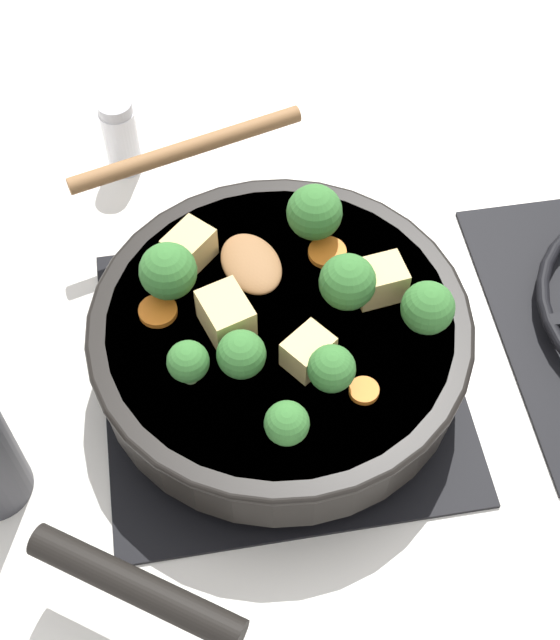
% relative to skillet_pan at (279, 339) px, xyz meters
% --- Properties ---
extents(ground_plane, '(2.40, 2.40, 0.00)m').
position_rel_skillet_pan_xyz_m(ground_plane, '(-0.00, 0.00, -0.06)').
color(ground_plane, white).
extents(front_burner_grate, '(0.31, 0.31, 0.03)m').
position_rel_skillet_pan_xyz_m(front_burner_grate, '(-0.00, 0.00, -0.05)').
color(front_burner_grate, black).
rests_on(front_burner_grate, ground_plane).
extents(skillet_pan, '(0.41, 0.37, 0.06)m').
position_rel_skillet_pan_xyz_m(skillet_pan, '(0.00, 0.00, 0.00)').
color(skillet_pan, black).
rests_on(skillet_pan, front_burner_grate).
extents(wooden_spoon, '(0.22, 0.22, 0.02)m').
position_rel_skillet_pan_xyz_m(wooden_spoon, '(-0.14, -0.04, 0.03)').
color(wooden_spoon, olive).
rests_on(wooden_spoon, skillet_pan).
extents(tofu_cube_center_large, '(0.05, 0.05, 0.03)m').
position_rel_skillet_pan_xyz_m(tofu_cube_center_large, '(0.00, -0.04, 0.04)').
color(tofu_cube_center_large, '#DBB770').
rests_on(tofu_cube_center_large, skillet_pan).
extents(tofu_cube_near_handle, '(0.05, 0.05, 0.03)m').
position_rel_skillet_pan_xyz_m(tofu_cube_near_handle, '(-0.08, -0.06, 0.04)').
color(tofu_cube_near_handle, '#DBB770').
rests_on(tofu_cube_near_handle, skillet_pan).
extents(tofu_cube_east_chunk, '(0.04, 0.05, 0.03)m').
position_rel_skillet_pan_xyz_m(tofu_cube_east_chunk, '(0.04, 0.02, 0.04)').
color(tofu_cube_east_chunk, '#DBB770').
rests_on(tofu_cube_east_chunk, skillet_pan).
extents(tofu_cube_west_chunk, '(0.04, 0.04, 0.03)m').
position_rel_skillet_pan_xyz_m(tofu_cube_west_chunk, '(-0.02, 0.09, 0.04)').
color(tofu_cube_west_chunk, '#DBB770').
rests_on(tofu_cube_west_chunk, skillet_pan).
extents(broccoli_floret_near_spoon, '(0.04, 0.04, 0.05)m').
position_rel_skillet_pan_xyz_m(broccoli_floret_near_spoon, '(0.04, -0.04, 0.05)').
color(broccoli_floret_near_spoon, '#709956').
rests_on(broccoli_floret_near_spoon, skillet_pan).
extents(broccoli_floret_center_top, '(0.04, 0.04, 0.05)m').
position_rel_skillet_pan_xyz_m(broccoli_floret_center_top, '(0.02, 0.11, 0.05)').
color(broccoli_floret_center_top, '#709956').
rests_on(broccoli_floret_center_top, skillet_pan).
extents(broccoli_floret_east_rim, '(0.03, 0.03, 0.04)m').
position_rel_skillet_pan_xyz_m(broccoli_floret_east_rim, '(0.11, -0.01, 0.05)').
color(broccoli_floret_east_rim, '#709956').
rests_on(broccoli_floret_east_rim, skillet_pan).
extents(broccoli_floret_west_rim, '(0.03, 0.03, 0.04)m').
position_rel_skillet_pan_xyz_m(broccoli_floret_west_rim, '(0.04, -0.08, 0.05)').
color(broccoli_floret_west_rim, '#709956').
rests_on(broccoli_floret_west_rim, skillet_pan).
extents(broccoli_floret_north_edge, '(0.05, 0.05, 0.05)m').
position_rel_skillet_pan_xyz_m(broccoli_floret_north_edge, '(-0.09, 0.04, 0.05)').
color(broccoli_floret_north_edge, '#709956').
rests_on(broccoli_floret_north_edge, skillet_pan).
extents(broccoli_floret_south_cluster, '(0.05, 0.05, 0.05)m').
position_rel_skillet_pan_xyz_m(broccoli_floret_south_cluster, '(-0.01, 0.06, 0.05)').
color(broccoli_floret_south_cluster, '#709956').
rests_on(broccoli_floret_south_cluster, skillet_pan).
extents(broccoli_floret_mid_floret, '(0.04, 0.04, 0.04)m').
position_rel_skillet_pan_xyz_m(broccoli_floret_mid_floret, '(0.07, 0.03, 0.05)').
color(broccoli_floret_mid_floret, '#709956').
rests_on(broccoli_floret_mid_floret, skillet_pan).
extents(broccoli_floret_small_inner, '(0.05, 0.05, 0.05)m').
position_rel_skillet_pan_xyz_m(broccoli_floret_small_inner, '(-0.04, -0.08, 0.05)').
color(broccoli_floret_small_inner, '#709956').
rests_on(broccoli_floret_small_inner, skillet_pan).
extents(carrot_slice_orange_thin, '(0.03, 0.03, 0.01)m').
position_rel_skillet_pan_xyz_m(carrot_slice_orange_thin, '(-0.03, -0.10, 0.03)').
color(carrot_slice_orange_thin, orange).
rests_on(carrot_slice_orange_thin, skillet_pan).
extents(carrot_slice_near_center, '(0.02, 0.02, 0.01)m').
position_rel_skillet_pan_xyz_m(carrot_slice_near_center, '(0.08, 0.05, 0.03)').
color(carrot_slice_near_center, orange).
rests_on(carrot_slice_near_center, skillet_pan).
extents(carrot_slice_edge_slice, '(0.03, 0.03, 0.01)m').
position_rel_skillet_pan_xyz_m(carrot_slice_edge_slice, '(-0.06, 0.05, 0.03)').
color(carrot_slice_edge_slice, orange).
rests_on(carrot_slice_edge_slice, skillet_pan).
extents(salt_shaker, '(0.04, 0.04, 0.09)m').
position_rel_skillet_pan_xyz_m(salt_shaker, '(-0.28, -0.12, -0.01)').
color(salt_shaker, white).
rests_on(salt_shaker, ground_plane).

